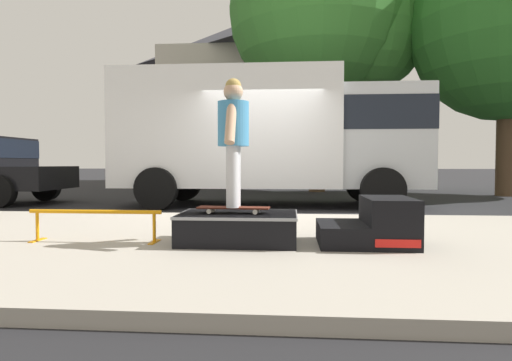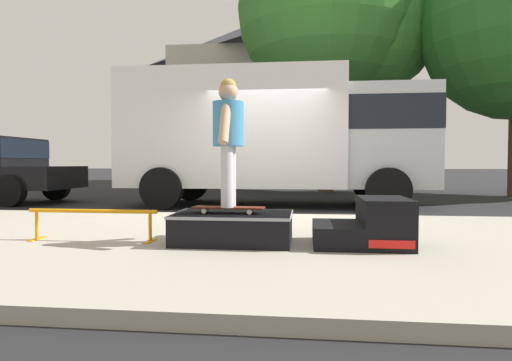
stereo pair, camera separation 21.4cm
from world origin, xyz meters
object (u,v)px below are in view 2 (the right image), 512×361
object	(u,v)px
skate_box	(233,227)
street_tree_neighbour	(337,16)
skateboard	(229,208)
grind_rail	(92,217)
skater_kid	(228,132)
kicker_ramp	(369,226)
box_truck	(277,132)

from	to	relation	value
skate_box	street_tree_neighbour	size ratio (longest dim) A/B	0.14
skate_box	skateboard	bearing A→B (deg)	-165.78
skateboard	street_tree_neighbour	distance (m)	12.03
grind_rail	skater_kid	xyz separation A→B (m)	(1.53, 0.05, 0.94)
kicker_ramp	skateboard	size ratio (longest dim) A/B	1.25
skateboard	street_tree_neighbour	bearing A→B (deg)	79.89
grind_rail	skateboard	world-z (taller)	skateboard
grind_rail	box_truck	bearing A→B (deg)	73.02
kicker_ramp	skater_kid	bearing A→B (deg)	-179.52
skater_kid	kicker_ramp	bearing A→B (deg)	0.48
skateboard	street_tree_neighbour	world-z (taller)	street_tree_neighbour
kicker_ramp	skater_kid	xyz separation A→B (m)	(-1.50, -0.01, 1.00)
kicker_ramp	skate_box	bearing A→B (deg)	179.98
skateboard	kicker_ramp	bearing A→B (deg)	0.48
kicker_ramp	street_tree_neighbour	distance (m)	11.96
kicker_ramp	grind_rail	bearing A→B (deg)	-178.73
skateboard	skater_kid	xyz separation A→B (m)	(-0.00, 0.00, 0.83)
box_truck	street_tree_neighbour	xyz separation A→B (m)	(1.73, 5.08, 4.27)
skate_box	street_tree_neighbour	distance (m)	12.11
street_tree_neighbour	skater_kid	bearing A→B (deg)	-100.11
box_truck	street_tree_neighbour	distance (m)	6.86
kicker_ramp	street_tree_neighbour	size ratio (longest dim) A/B	0.11
skate_box	skater_kid	xyz separation A→B (m)	(-0.05, -0.01, 1.03)
box_truck	street_tree_neighbour	size ratio (longest dim) A/B	0.75
kicker_ramp	skateboard	bearing A→B (deg)	-179.52
skateboard	skater_kid	size ratio (longest dim) A/B	0.57
skate_box	skater_kid	distance (m)	1.03
grind_rail	street_tree_neighbour	xyz separation A→B (m)	(3.41, 10.60, 5.59)
skater_kid	street_tree_neighbour	bearing A→B (deg)	79.89
skate_box	skateboard	world-z (taller)	skateboard
skate_box	kicker_ramp	xyz separation A→B (m)	(1.45, -0.00, 0.03)
kicker_ramp	box_truck	xyz separation A→B (m)	(-1.34, 5.46, 1.37)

